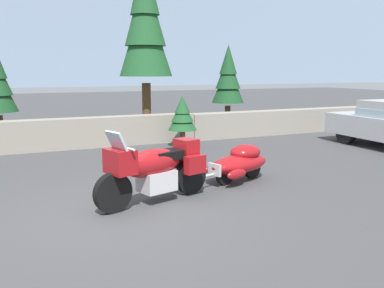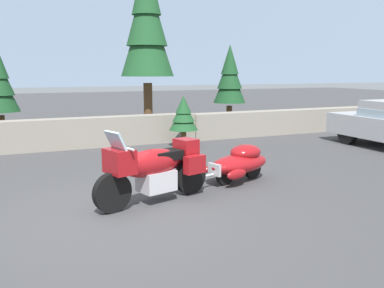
% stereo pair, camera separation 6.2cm
% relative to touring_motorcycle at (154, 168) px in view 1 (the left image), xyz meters
% --- Properties ---
extents(ground_plane, '(80.00, 80.00, 0.00)m').
position_rel_touring_motorcycle_xyz_m(ground_plane, '(-0.69, -0.33, -0.62)').
color(ground_plane, '#424244').
extents(stone_guard_wall, '(24.00, 0.60, 0.90)m').
position_rel_touring_motorcycle_xyz_m(stone_guard_wall, '(-0.08, 5.87, -0.19)').
color(stone_guard_wall, gray).
rests_on(stone_guard_wall, ground).
extents(distant_ridgeline, '(240.00, 80.00, 16.00)m').
position_rel_touring_motorcycle_xyz_m(distant_ridgeline, '(-0.69, 95.85, 7.38)').
color(distant_ridgeline, '#7F93AD').
rests_on(distant_ridgeline, ground).
extents(touring_motorcycle, '(2.25, 1.14, 1.33)m').
position_rel_touring_motorcycle_xyz_m(touring_motorcycle, '(0.00, 0.00, 0.00)').
color(touring_motorcycle, black).
rests_on(touring_motorcycle, ground).
extents(car_shaped_trailer, '(2.21, 1.11, 0.76)m').
position_rel_touring_motorcycle_xyz_m(car_shaped_trailer, '(2.08, 0.63, -0.21)').
color(car_shaped_trailer, black).
rests_on(car_shaped_trailer, ground).
extents(pine_tree_tall, '(1.88, 1.88, 6.39)m').
position_rel_touring_motorcycle_xyz_m(pine_tree_tall, '(2.40, 7.80, 3.38)').
color(pine_tree_tall, brown).
rests_on(pine_tree_tall, ground).
extents(pine_tree_far_right, '(1.23, 1.23, 3.27)m').
position_rel_touring_motorcycle_xyz_m(pine_tree_far_right, '(5.59, 7.50, 1.42)').
color(pine_tree_far_right, brown).
rests_on(pine_tree_far_right, ground).
extents(pine_sapling_near, '(0.88, 0.88, 1.55)m').
position_rel_touring_motorcycle_xyz_m(pine_sapling_near, '(2.59, 4.91, 0.34)').
color(pine_sapling_near, brown).
rests_on(pine_sapling_near, ground).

